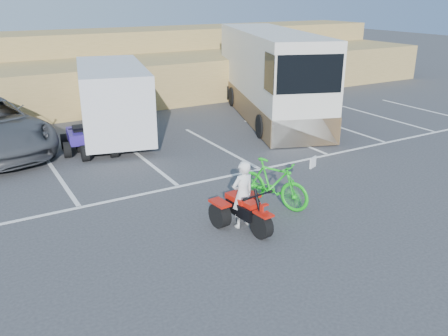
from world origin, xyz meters
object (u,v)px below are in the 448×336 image
cargo_trailer (113,99)px  rv_motorhome (269,80)px  green_dirt_bike (273,183)px  quad_atv_green (97,155)px  quad_atv_blue (80,151)px  red_trike_atv (246,228)px  rider (243,194)px

cargo_trailer → rv_motorhome: bearing=12.6°
green_dirt_bike → quad_atv_green: size_ratio=1.33×
cargo_trailer → rv_motorhome: rv_motorhome is taller
rv_motorhome → quad_atv_green: 8.32m
quad_atv_blue → quad_atv_green: same height
green_dirt_bike → quad_atv_blue: green_dirt_bike is taller
rv_motorhome → quad_atv_blue: (-8.40, -1.03, -1.52)m
red_trike_atv → rider: 0.80m
rider → cargo_trailer: bearing=-94.2°
cargo_trailer → quad_atv_blue: size_ratio=4.00×
green_dirt_bike → rv_motorhome: rv_motorhome is taller
red_trike_atv → quad_atv_blue: 7.69m
green_dirt_bike → quad_atv_green: green_dirt_bike is taller
rider → quad_atv_blue: size_ratio=1.05×
rv_motorhome → rider: bearing=-108.4°
rider → rv_motorhome: size_ratio=0.16×
quad_atv_blue → quad_atv_green: bearing=-50.4°
quad_atv_green → rider: bearing=-72.5°
green_dirt_bike → rv_motorhome: (5.34, 7.78, 0.92)m
cargo_trailer → quad_atv_blue: 2.39m
cargo_trailer → quad_atv_green: size_ratio=3.99×
cargo_trailer → green_dirt_bike: bearing=-66.1°
rider → quad_atv_green: 6.90m
rider → rv_motorhome: rv_motorhome is taller
red_trike_atv → quad_atv_blue: bearing=98.0°
rider → rv_motorhome: (6.59, 8.36, 0.73)m
cargo_trailer → quad_atv_green: 2.53m
cargo_trailer → quad_atv_green: bearing=-111.5°
rv_motorhome → quad_atv_green: size_ratio=6.69×
red_trike_atv → cargo_trailer: cargo_trailer is taller
red_trike_atv → quad_atv_blue: size_ratio=1.02×
red_trike_atv → quad_atv_green: (-1.44, 6.85, 0.00)m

